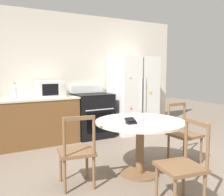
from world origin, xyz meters
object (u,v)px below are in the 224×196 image
(refrigerator, at_px, (133,95))
(candle_glass, at_px, (141,119))
(counter_bottle, at_px, (15,92))
(oven_range, at_px, (93,115))
(wallet, at_px, (131,121))
(microwave, at_px, (50,89))
(dining_chair_left, at_px, (77,152))
(dining_chair_right, at_px, (184,134))
(dining_chair_near, at_px, (183,166))

(refrigerator, xyz_separation_m, candle_glass, (-1.30, -2.05, -0.08))
(counter_bottle, bearing_deg, candle_glass, -61.63)
(candle_glass, bearing_deg, refrigerator, 57.70)
(oven_range, bearing_deg, wallet, -102.81)
(oven_range, distance_m, microwave, 1.06)
(refrigerator, distance_m, wallet, 2.57)
(microwave, bearing_deg, candle_glass, -75.14)
(wallet, bearing_deg, dining_chair_left, 165.33)
(oven_range, distance_m, dining_chair_left, 2.30)
(microwave, bearing_deg, dining_chair_right, -54.72)
(oven_range, height_order, dining_chair_right, oven_range)
(counter_bottle, xyz_separation_m, dining_chair_left, (0.36, -2.12, -0.57))
(candle_glass, bearing_deg, counter_bottle, 118.37)
(refrigerator, distance_m, candle_glass, 2.43)
(refrigerator, xyz_separation_m, dining_chair_left, (-2.15, -1.93, -0.43))
(dining_chair_right, bearing_deg, oven_range, -73.83)
(microwave, distance_m, dining_chair_right, 2.63)
(dining_chair_left, height_order, dining_chair_right, same)
(dining_chair_near, xyz_separation_m, dining_chair_right, (0.98, 0.93, 0.00))
(counter_bottle, bearing_deg, dining_chair_left, -80.40)
(oven_range, relative_size, wallet, 7.69)
(refrigerator, bearing_deg, dining_chair_near, -115.43)
(refrigerator, height_order, candle_glass, refrigerator)
(oven_range, distance_m, counter_bottle, 1.61)
(candle_glass, bearing_deg, dining_chair_left, 171.66)
(refrigerator, height_order, dining_chair_near, refrigerator)
(counter_bottle, distance_m, dining_chair_near, 3.34)
(dining_chair_left, bearing_deg, dining_chair_near, -40.75)
(oven_range, xyz_separation_m, dining_chair_right, (0.60, -2.02, -0.03))
(oven_range, height_order, wallet, oven_range)
(refrigerator, relative_size, microwave, 3.28)
(counter_bottle, xyz_separation_m, dining_chair_right, (2.11, -2.16, -0.57))
(counter_bottle, distance_m, dining_chair_right, 3.07)
(oven_range, height_order, microwave, microwave)
(refrigerator, distance_m, microwave, 1.89)
(microwave, bearing_deg, oven_range, -4.25)
(oven_range, height_order, candle_glass, oven_range)
(oven_range, bearing_deg, candle_glass, -98.12)
(dining_chair_right, bearing_deg, wallet, 7.18)
(dining_chair_right, relative_size, candle_glass, 10.17)
(oven_range, relative_size, counter_bottle, 3.80)
(dining_chair_near, relative_size, dining_chair_right, 1.00)
(candle_glass, bearing_deg, dining_chair_right, 5.93)
(oven_range, distance_m, wallet, 2.24)
(wallet, bearing_deg, refrigerator, 54.71)
(oven_range, height_order, dining_chair_near, oven_range)
(oven_range, distance_m, dining_chair_right, 2.11)
(microwave, xyz_separation_m, dining_chair_right, (1.48, -2.08, -0.62))
(dining_chair_near, distance_m, dining_chair_right, 1.35)
(refrigerator, relative_size, counter_bottle, 6.05)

